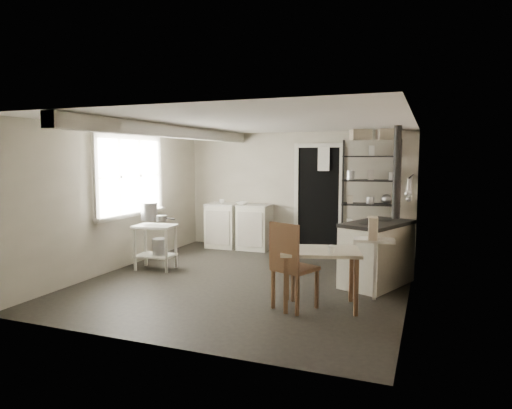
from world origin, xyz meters
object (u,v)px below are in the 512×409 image
(chair, at_px, (295,269))
(flour_sack, at_px, (351,245))
(base_cabinets, at_px, (239,225))
(shelf_rack, at_px, (370,206))
(work_table, at_px, (320,277))
(stove, at_px, (377,254))
(prep_table, at_px, (156,245))
(stockpot, at_px, (149,212))

(chair, distance_m, flour_sack, 3.06)
(base_cabinets, height_order, shelf_rack, shelf_rack)
(base_cabinets, relative_size, work_table, 1.45)
(stove, height_order, flour_sack, stove)
(prep_table, height_order, flour_sack, prep_table)
(shelf_rack, bearing_deg, flour_sack, -177.91)
(prep_table, xyz_separation_m, base_cabinets, (0.57, 2.10, 0.06))
(stockpot, bearing_deg, flour_sack, 34.13)
(prep_table, distance_m, stockpot, 0.55)
(shelf_rack, xyz_separation_m, work_table, (-0.21, -2.96, -0.57))
(work_table, bearing_deg, base_cabinets, 128.11)
(base_cabinets, bearing_deg, shelf_rack, -3.07)
(shelf_rack, bearing_deg, base_cabinets, 169.50)
(shelf_rack, bearing_deg, stockpot, -157.21)
(chair, relative_size, flour_sack, 2.21)
(stockpot, relative_size, work_table, 0.31)
(shelf_rack, height_order, chair, shelf_rack)
(prep_table, bearing_deg, stove, 6.03)
(stockpot, height_order, work_table, stockpot)
(prep_table, height_order, work_table, prep_table)
(stockpot, bearing_deg, base_cabinets, 72.05)
(stove, xyz_separation_m, flour_sack, (-0.63, 1.63, -0.20))
(shelf_rack, xyz_separation_m, flour_sack, (-0.30, -0.06, -0.71))
(flour_sack, bearing_deg, stove, -68.97)
(base_cabinets, xyz_separation_m, work_table, (2.35, -3.00, -0.08))
(chair, bearing_deg, flour_sack, 109.67)
(stockpot, xyz_separation_m, flour_sack, (2.94, 1.99, -0.70))
(shelf_rack, relative_size, work_table, 2.27)
(stove, bearing_deg, base_cabinets, 170.92)
(stove, bearing_deg, stockpot, -152.28)
(stove, bearing_deg, shelf_rack, 122.69)
(stockpot, height_order, base_cabinets, stockpot)
(stockpot, distance_m, flour_sack, 3.62)
(work_table, bearing_deg, prep_table, 162.85)
(shelf_rack, relative_size, flour_sack, 4.42)
(shelf_rack, relative_size, chair, 2.00)
(chair, height_order, flour_sack, chair)
(stockpot, height_order, stove, stockpot)
(prep_table, xyz_separation_m, shelf_rack, (3.13, 2.06, 0.55))
(prep_table, xyz_separation_m, stove, (3.45, 0.36, 0.04))
(base_cabinets, relative_size, flour_sack, 2.82)
(stockpot, relative_size, chair, 0.27)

